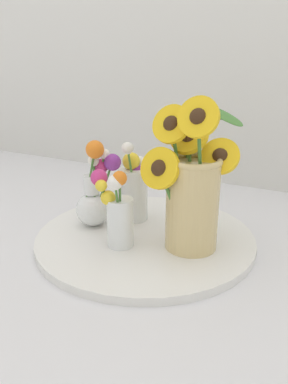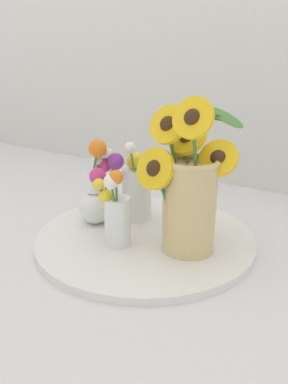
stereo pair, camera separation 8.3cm
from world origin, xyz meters
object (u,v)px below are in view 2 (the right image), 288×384
Objects in this scene: vase_small_center at (114,210)px; vase_bulb_right at (98,192)px; serving_tray at (144,237)px; mason_jar_sunflowers at (189,191)px; vase_small_back at (137,188)px.

vase_bulb_right is (-0.10, 0.07, -0.00)m from vase_small_center.
vase_small_center is (-0.02, -0.08, 0.09)m from serving_tray.
mason_jar_sunflowers reaches higher than vase_bulb_right.
mason_jar_sunflowers is 1.58× the size of vase_small_back.
vase_small_center is at bearing -34.09° from vase_bulb_right.
serving_tray is 0.18m from mason_jar_sunflowers.
serving_tray is at bearing 3.95° from vase_bulb_right.
vase_small_back is (-0.04, 0.14, -0.00)m from vase_small_center.
vase_small_back reaches higher than vase_small_center.
serving_tray is 1.56× the size of mason_jar_sunflowers.
vase_small_center is at bearing -74.02° from vase_small_back.
vase_small_center is (-0.14, -0.07, -0.05)m from mason_jar_sunflowers.
mason_jar_sunflowers is at bearing -4.19° from serving_tray.
vase_small_back is (0.06, 0.07, 0.00)m from vase_bulb_right.
vase_small_center is 0.85× the size of vase_small_back.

